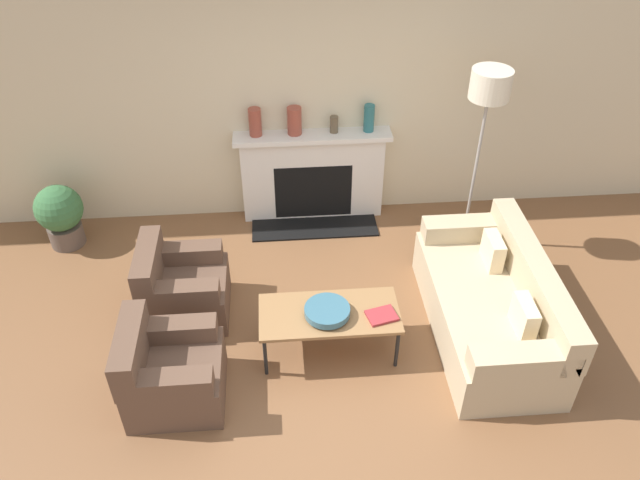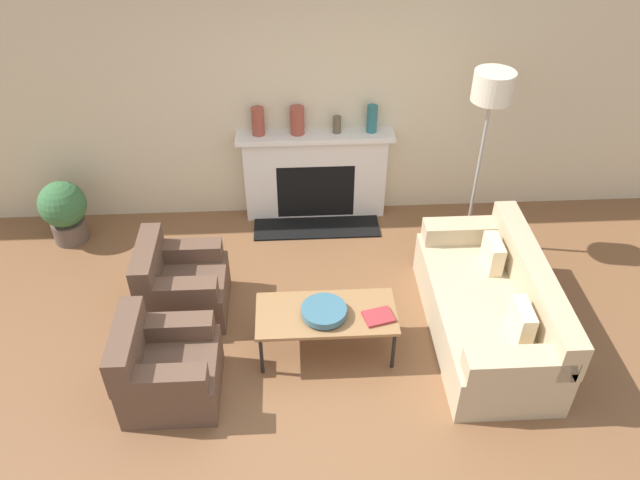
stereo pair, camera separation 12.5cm
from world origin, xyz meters
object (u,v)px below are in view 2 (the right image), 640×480
fireplace (315,177)px  potted_plant (64,210)px  floor_lamp (490,102)px  mantel_vase_right (372,119)px  armchair_near (165,368)px  coffee_table (326,315)px  mantel_vase_center_left (297,120)px  mantel_vase_left (258,121)px  armchair_far (180,285)px  mantel_vase_center_right (337,125)px  bowl (324,311)px  couch (491,309)px  book (378,317)px

fireplace → potted_plant: bearing=-173.2°
floor_lamp → mantel_vase_right: bearing=146.9°
armchair_near → coffee_table: bearing=-72.9°
coffee_table → mantel_vase_center_left: mantel_vase_center_left is taller
coffee_table → mantel_vase_right: bearing=73.9°
armchair_near → mantel_vase_left: 2.69m
armchair_far → mantel_vase_center_right: 2.27m
coffee_table → bowl: (-0.02, -0.03, 0.08)m
armchair_near → armchair_far: bearing=0.0°
mantel_vase_left → mantel_vase_center_right: 0.80m
mantel_vase_center_right → potted_plant: 2.95m
mantel_vase_right → coffee_table: bearing=-106.1°
bowl → potted_plant: potted_plant is taller
couch → armchair_far: bearing=-99.6°
floor_lamp → armchair_far: bearing=-163.8°
potted_plant → armchair_near: bearing=-57.9°
fireplace → floor_lamp: (1.56, -0.62, 1.13)m
potted_plant → mantel_vase_center_right: bearing=6.6°
armchair_far → mantel_vase_right: mantel_vase_right is taller
armchair_far → mantel_vase_left: size_ratio=2.56×
fireplace → floor_lamp: size_ratio=0.85×
bowl → potted_plant: 3.12m
potted_plant → coffee_table: bearing=-33.1°
floor_lamp → mantel_vase_center_left: (-1.74, 0.63, -0.47)m
book → armchair_far: bearing=145.0°
coffee_table → book: size_ratio=4.23×
floor_lamp → mantel_vase_center_right: 1.56m
armchair_near → book: (1.72, 0.32, 0.16)m
coffee_table → mantel_vase_center_left: (-0.18, 2.03, 0.76)m
armchair_near → coffee_table: 1.36m
fireplace → coffee_table: (-0.01, -2.02, -0.09)m
armchair_near → floor_lamp: (2.86, 1.80, 1.34)m
bowl → mantel_vase_center_left: mantel_vase_center_left is taller
fireplace → bowl: fireplace is taller
bowl → potted_plant: (-2.59, 1.74, -0.11)m
armchair_far → book: (1.72, -0.65, 0.16)m
couch → mantel_vase_left: 2.92m
mantel_vase_right → book: bearing=-94.4°
book → floor_lamp: bearing=38.3°
fireplace → mantel_vase_left: 0.88m
book → bowl: bearing=159.2°
mantel_vase_center_left → book: bearing=-74.1°
book → mantel_vase_center_left: 2.31m
couch → mantel_vase_center_right: (-1.21, 1.93, 0.80)m
floor_lamp → mantel_vase_center_left: bearing=160.0°
armchair_near → potted_plant: armchair_near is taller
couch → mantel_vase_center_left: 2.66m
armchair_near → book: 1.76m
floor_lamp → mantel_vase_center_left: 1.91m
mantel_vase_right → potted_plant: 3.31m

